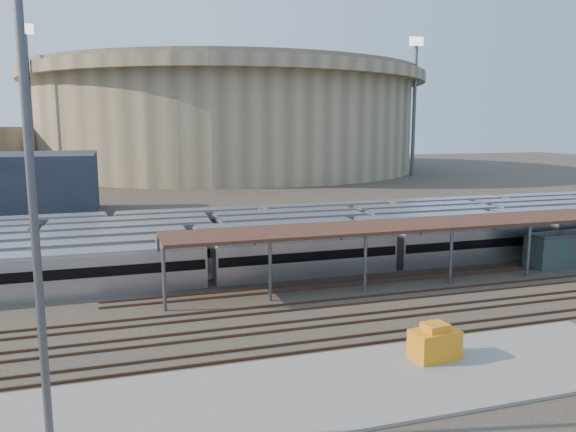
% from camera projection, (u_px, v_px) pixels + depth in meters
% --- Properties ---
extents(ground, '(420.00, 420.00, 0.00)m').
position_uv_depth(ground, '(268.00, 306.00, 45.15)').
color(ground, '#383026').
rests_on(ground, ground).
extents(apron, '(50.00, 9.00, 0.20)m').
position_uv_depth(apron, '(251.00, 400.00, 29.53)').
color(apron, gray).
rests_on(apron, ground).
extents(subway_trains, '(124.55, 23.90, 3.60)m').
position_uv_depth(subway_trains, '(213.00, 241.00, 61.94)').
color(subway_trains, '#B2B1B6').
rests_on(subway_trains, ground).
extents(inspection_shed, '(60.30, 6.00, 5.30)m').
position_uv_depth(inspection_shed, '(474.00, 223.00, 54.60)').
color(inspection_shed, '#4F5054').
rests_on(inspection_shed, ground).
extents(empty_tracks, '(170.00, 9.62, 0.18)m').
position_uv_depth(empty_tracks, '(286.00, 326.00, 40.42)').
color(empty_tracks, '#4C3323').
rests_on(empty_tracks, ground).
extents(stadium, '(124.00, 124.00, 32.50)m').
position_uv_depth(stadium, '(228.00, 119.00, 181.78)').
color(stadium, '#998868').
rests_on(stadium, ground).
extents(floodlight_0, '(4.00, 1.00, 38.40)m').
position_uv_depth(floodlight_0, '(30.00, 99.00, 136.66)').
color(floodlight_0, '#4F5054').
rests_on(floodlight_0, ground).
extents(floodlight_2, '(4.00, 1.00, 38.40)m').
position_uv_depth(floodlight_2, '(414.00, 103.00, 156.68)').
color(floodlight_2, '#4F5054').
rests_on(floodlight_2, ground).
extents(floodlight_3, '(4.00, 1.00, 38.40)m').
position_uv_depth(floodlight_3, '(114.00, 107.00, 189.65)').
color(floodlight_3, '#4F5054').
rests_on(floodlight_3, ground).
extents(yard_light_pole, '(0.82, 0.36, 22.74)m').
position_uv_depth(yard_light_pole, '(32.00, 192.00, 23.19)').
color(yard_light_pole, '#4F5054').
rests_on(yard_light_pole, apron).
extents(yellow_equipment, '(3.01, 2.04, 1.79)m').
position_uv_depth(yellow_equipment, '(435.00, 344.00, 34.44)').
color(yellow_equipment, orange).
rests_on(yellow_equipment, apron).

